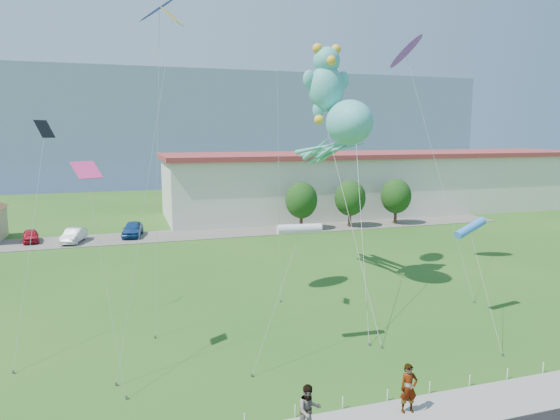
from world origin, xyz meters
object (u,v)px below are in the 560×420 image
Objects in this scene: pedestrian_left at (409,388)px; warehouse at (384,181)px; teddy_bear_kite at (326,82)px; octopus_kite at (342,133)px; pedestrian_right at (309,410)px; parked_car_silver at (74,235)px; parked_car_blue at (133,229)px; parked_car_red at (31,236)px.

warehouse is at bearing 68.01° from pedestrian_left.
teddy_bear_kite is (3.31, 16.60, 13.18)m from pedestrian_left.
octopus_kite is (-20.54, -30.51, 6.72)m from warehouse.
octopus_kite is (4.21, 15.91, 9.77)m from pedestrian_left.
parked_car_silver is at bearing 105.97° from pedestrian_right.
parked_car_silver is at bearing -157.77° from parked_car_blue.
octopus_kite reaches higher than parked_car_silver.
pedestrian_left is at bearing -104.81° from octopus_kite.
parked_car_blue is (-34.25, -8.22, -3.29)m from warehouse.
warehouse reaches higher than parked_car_silver.
parked_car_red is (-44.04, -8.06, -3.44)m from warehouse.
parked_car_red is 0.24× the size of octopus_kite.
pedestrian_left is 21.45m from teddy_bear_kite.
parked_car_blue is at bearing -166.50° from warehouse.
pedestrian_right is at bearing -117.54° from octopus_kite.
teddy_bear_kite is at bearing -33.30° from parked_car_silver.
octopus_kite reaches higher than pedestrian_left.
warehouse is at bearing 56.06° from octopus_kite.
pedestrian_right is 0.45× the size of parked_car_silver.
parked_car_silver is 0.93× the size of parked_car_blue.
pedestrian_left is 0.46× the size of parked_car_silver.
pedestrian_right is 0.52× the size of parked_car_red.
teddy_bear_kite reaches higher than parked_car_blue.
pedestrian_right is at bearing -72.55° from parked_car_blue.
teddy_bear_kite is (22.61, -21.76, 13.57)m from parked_car_red.
parked_car_blue reaches higher than parked_car_silver.
parked_car_silver is at bearing 132.25° from teddy_bear_kite.
warehouse is 44.91m from parked_car_red.
parked_car_silver is 0.28× the size of octopus_kite.
warehouse is at bearing 57.74° from pedestrian_right.
teddy_bear_kite reaches higher than warehouse.
warehouse is 37.39m from octopus_kite.
octopus_kite is at bearing -48.80° from parked_car_blue.
parked_car_silver reaches higher than parked_car_red.
parked_car_red is (-19.30, 38.36, -0.39)m from pedestrian_left.
pedestrian_right is 20.68m from octopus_kite.
pedestrian_left is (-24.74, -46.42, -3.05)m from warehouse.
pedestrian_right is at bearing -114.06° from teddy_bear_kite.
parked_car_silver is (-15.16, 36.93, -0.32)m from pedestrian_left.
pedestrian_left is 39.36m from parked_car_blue.
pedestrian_left is 0.13× the size of octopus_kite.
warehouse is at bearing 54.29° from teddy_bear_kite.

